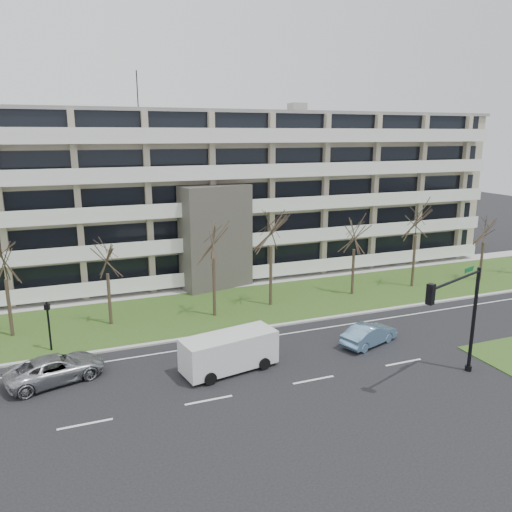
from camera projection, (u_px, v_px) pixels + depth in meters
name	position (u px, v px, depth m)	size (l,w,h in m)	color
ground	(314.00, 380.00, 27.54)	(160.00, 160.00, 0.00)	black
grass_verge	(237.00, 306.00, 39.31)	(90.00, 10.00, 0.06)	#304C19
curb	(260.00, 328.00, 34.78)	(90.00, 0.35, 0.12)	#B2B2AD
sidewalk	(217.00, 286.00, 44.29)	(90.00, 2.00, 0.08)	#B2B2AD
lane_edge_line	(268.00, 337.00, 33.43)	(90.00, 0.12, 0.01)	white
apartment_building	(195.00, 193.00, 48.66)	(60.50, 15.10, 18.75)	tan
silver_pickup	(56.00, 369.00, 27.30)	(2.40, 5.21, 1.45)	#A1A3A8
blue_sedan	(369.00, 334.00, 32.05)	(1.45, 4.17, 1.37)	#75A3CB
white_van	(230.00, 349.00, 28.48)	(5.79, 3.00, 2.14)	silver
traffic_signal	(460.00, 310.00, 26.48)	(5.18, 2.22, 6.37)	black
pedestrian_signal	(48.00, 320.00, 30.74)	(0.36, 0.33, 3.24)	black
tree_1	(3.00, 257.00, 32.17)	(3.55, 3.55, 7.09)	#382B21
tree_2	(106.00, 253.00, 34.32)	(3.36, 3.36, 6.73)	#382B21
tree_3	(213.00, 235.00, 35.75)	(3.97, 3.97, 7.95)	#382B21
tree_4	(271.00, 223.00, 37.99)	(4.24, 4.24, 8.49)	#382B21
tree_5	(355.00, 231.00, 40.96)	(3.49, 3.49, 6.98)	#382B21
tree_6	(417.00, 215.00, 42.86)	(4.13, 4.13, 8.25)	#382B21
tree_7	(485.00, 227.00, 45.17)	(3.22, 3.22, 6.43)	#382B21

